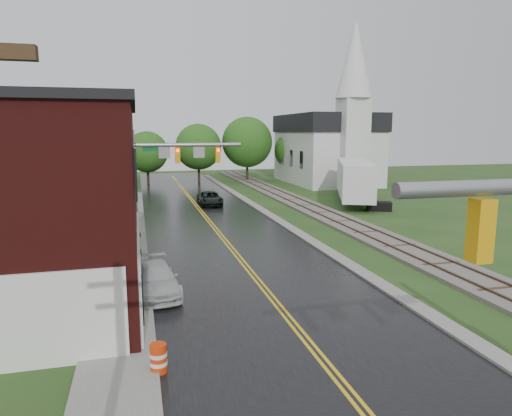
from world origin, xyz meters
name	(u,v)px	position (x,y,z in m)	size (l,w,h in m)	color
main_road	(212,225)	(0.00, 30.00, 0.00)	(10.00, 90.00, 0.02)	black
curb_right	(262,211)	(5.40, 35.00, 0.00)	(0.80, 70.00, 0.12)	gray
sidewalk_left	(127,245)	(-6.20, 25.00, 0.00)	(2.40, 50.00, 0.12)	gray
yellow_house	(44,196)	(-11.00, 26.00, 3.20)	(8.00, 7.00, 6.40)	tan
darkred_building	(80,193)	(-10.00, 35.00, 2.20)	(7.00, 6.00, 4.40)	#3F0F0C
church	(330,141)	(20.00, 53.74, 5.83)	(10.40, 18.40, 20.00)	silver
railroad	(310,208)	(10.00, 35.00, 0.11)	(3.20, 80.00, 0.30)	#59544C
traffic_signal_far	(167,163)	(-3.47, 27.00, 4.97)	(7.34, 0.43, 7.20)	gray
utility_pole_b	(111,175)	(-6.80, 22.00, 4.72)	(1.80, 0.28, 9.00)	#382616
utility_pole_c	(122,155)	(-6.80, 44.00, 4.72)	(1.80, 0.28, 9.00)	#382616
tree_left_c	(38,161)	(-13.85, 39.90, 4.51)	(6.00, 6.00, 7.65)	black
tree_left_e	(102,154)	(-8.85, 45.90, 4.81)	(6.40, 6.40, 8.16)	black
suv_dark	(210,199)	(1.33, 39.47, 0.65)	(2.16, 4.67, 1.30)	black
pickup_white	(156,279)	(-4.80, 15.72, 0.65)	(1.82, 4.48, 1.30)	silver
semi_trailer	(355,178)	(15.67, 37.48, 2.44)	(7.80, 13.49, 4.15)	black
construction_barrel	(158,358)	(-5.00, 8.82, 0.45)	(0.50, 0.50, 0.89)	red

